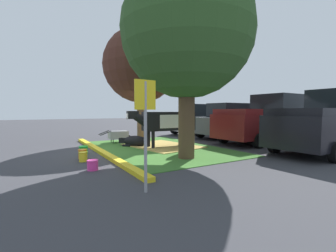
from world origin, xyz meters
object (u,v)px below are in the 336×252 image
at_px(bucket_pink, 93,165).
at_px(sedan_silver, 229,121).
at_px(parking_sign, 145,114).
at_px(shade_tree_right, 187,33).
at_px(cow_holstein, 167,121).
at_px(bucket_orange, 83,154).
at_px(calf_lying, 135,141).
at_px(person_handler, 187,129).
at_px(shade_tree_left, 141,66).
at_px(wheelbarrow, 119,135).
at_px(pickup_truck_maroon, 266,120).
at_px(bucket_yellow, 83,157).
at_px(bucket_green, 83,150).
at_px(hatchback_white, 200,120).
at_px(pickup_truck_black, 329,123).

relative_size(bucket_pink, sedan_silver, 0.07).
bearing_deg(parking_sign, shade_tree_right, 131.41).
xyz_separation_m(cow_holstein, bucket_orange, (0.77, -3.65, -0.95)).
xyz_separation_m(calf_lying, person_handler, (2.34, 1.16, 0.64)).
bearing_deg(shade_tree_left, calf_lying, -34.07).
height_order(calf_lying, wheelbarrow, wheelbarrow).
xyz_separation_m(cow_holstein, pickup_truck_maroon, (1.25, 4.96, -0.00)).
xyz_separation_m(bucket_yellow, pickup_truck_maroon, (0.05, 8.68, 0.95)).
bearing_deg(bucket_green, bucket_yellow, -11.01).
relative_size(shade_tree_left, hatchback_white, 1.30).
relative_size(bucket_green, bucket_pink, 1.06).
distance_m(shade_tree_left, bucket_green, 5.44).
height_order(wheelbarrow, bucket_orange, wheelbarrow).
bearing_deg(wheelbarrow, shade_tree_left, 83.95).
bearing_deg(cow_holstein, bucket_orange, -78.16).
bearing_deg(person_handler, bucket_pink, -75.81).
height_order(bucket_green, pickup_truck_maroon, pickup_truck_maroon).
relative_size(person_handler, bucket_yellow, 5.35).
distance_m(shade_tree_left, person_handler, 4.81).
height_order(calf_lying, bucket_green, calf_lying).
height_order(shade_tree_left, wheelbarrow, shade_tree_left).
relative_size(person_handler, parking_sign, 0.76).
bearing_deg(parking_sign, pickup_truck_black, 93.11).
height_order(bucket_orange, sedan_silver, sedan_silver).
xyz_separation_m(cow_holstein, hatchback_white, (-3.78, 4.80, -0.13)).
bearing_deg(bucket_green, person_handler, 66.39).
bearing_deg(bucket_pink, pickup_truck_black, 77.65).
relative_size(cow_holstein, bucket_pink, 10.18).
bearing_deg(bucket_orange, parking_sign, 6.51).
relative_size(bucket_orange, pickup_truck_black, 0.06).
bearing_deg(bucket_orange, bucket_pink, -1.77).
xyz_separation_m(shade_tree_left, wheelbarrow, (-0.12, -1.17, -3.49)).
bearing_deg(wheelbarrow, person_handler, 19.48).
distance_m(shade_tree_left, pickup_truck_black, 8.57).
bearing_deg(bucket_pink, hatchback_white, 126.08).
xyz_separation_m(cow_holstein, calf_lying, (-0.86, -1.15, -0.88)).
distance_m(shade_tree_right, wheelbarrow, 6.13).
xyz_separation_m(parking_sign, bucket_green, (-4.72, -0.27, -1.36)).
xyz_separation_m(shade_tree_left, cow_holstein, (2.28, 0.19, -2.76)).
distance_m(person_handler, bucket_orange, 3.80).
bearing_deg(bucket_pink, shade_tree_right, 89.55).
xyz_separation_m(bucket_green, sedan_silver, (-1.14, 8.43, 0.83)).
bearing_deg(bucket_green, cow_holstein, 89.22).
bearing_deg(pickup_truck_black, parking_sign, -86.89).
relative_size(shade_tree_left, parking_sign, 2.69).
distance_m(person_handler, parking_sign, 4.58).
relative_size(shade_tree_right, cow_holstein, 1.99).
bearing_deg(pickup_truck_maroon, shade_tree_right, -78.09).
relative_size(hatchback_white, pickup_truck_black, 0.82).
relative_size(shade_tree_right, bucket_green, 19.10).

